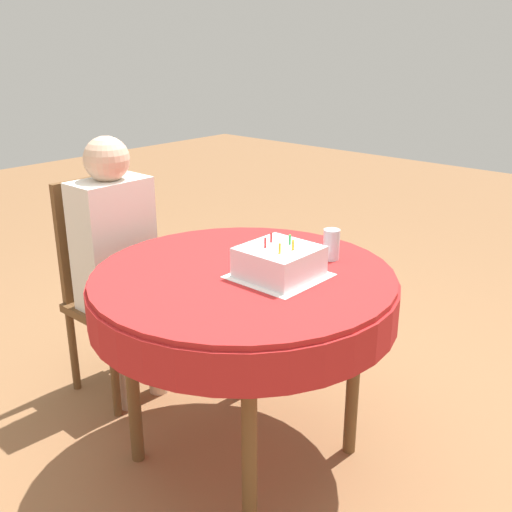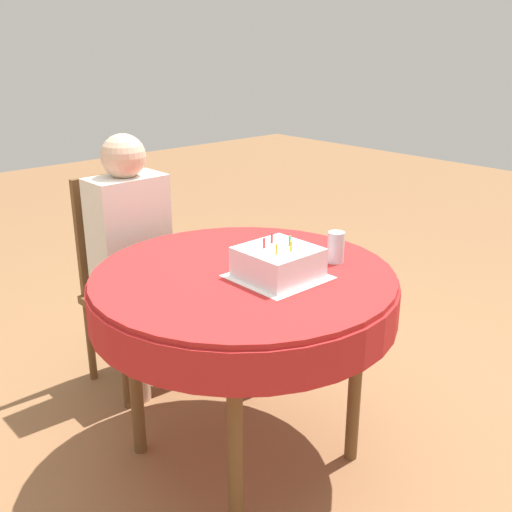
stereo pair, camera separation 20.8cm
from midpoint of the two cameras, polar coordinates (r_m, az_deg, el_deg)
ground_plane at (r=2.50m, az=-3.60°, el=-18.39°), size 12.00×12.00×0.00m
dining_table at (r=2.14m, az=-4.00°, el=-3.93°), size 1.09×1.09×0.78m
chair at (r=2.82m, az=-16.02°, el=-2.57°), size 0.38×0.38×0.98m
person at (r=2.68m, az=-15.29°, el=0.64°), size 0.33×0.29×1.18m
napkin at (r=2.07m, az=-0.67°, el=-1.96°), size 0.29×0.29×0.00m
birthday_cake at (r=2.05m, az=-0.67°, el=-0.58°), size 0.24×0.24×0.14m
drinking_glass at (r=2.22m, az=4.54°, el=1.06°), size 0.06×0.06×0.12m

